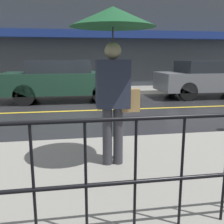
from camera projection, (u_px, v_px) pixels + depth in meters
name	position (u px, v px, depth m)	size (l,w,h in m)	color
ground_plane	(93.00, 110.00, 7.86)	(80.00, 80.00, 0.00)	#262628
sidewalk_near	(127.00, 175.00, 3.41)	(28.00, 2.86, 0.14)	gray
sidewalk_far	(84.00, 91.00, 11.82)	(28.00, 1.90, 0.14)	gray
lane_marking	(93.00, 110.00, 7.86)	(25.20, 0.12, 0.01)	gold
building_storefront	(81.00, 22.00, 12.21)	(28.00, 0.85, 6.40)	#383D42
railing_foreground	(159.00, 158.00, 2.13)	(12.00, 0.04, 0.98)	black
pedestrian	(113.00, 40.00, 3.26)	(1.07, 1.07, 2.03)	#333338
car_dark_green	(63.00, 80.00, 9.41)	(4.16, 1.76, 1.44)	#193828
car_grey	(210.00, 78.00, 10.34)	(4.20, 1.70, 1.42)	slate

